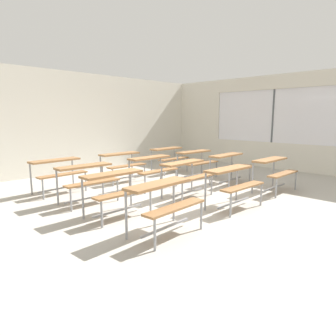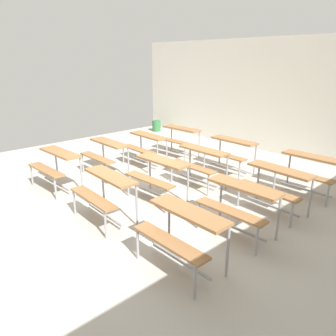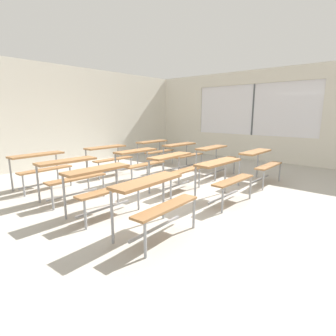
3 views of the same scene
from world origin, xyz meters
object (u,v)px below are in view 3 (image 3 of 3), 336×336
(desk_bench_r2c1, at_px, (139,158))
(desk_bench_r3c2, at_px, (155,147))
(desk_bench_r0c2, at_px, (260,159))
(desk_bench_r1c2, at_px, (215,154))
(desk_bench_r3c1, at_px, (108,154))
(desk_bench_r0c1, at_px, (223,172))
(desk_bench_r2c2, at_px, (182,150))
(desk_bench_r1c0, at_px, (101,180))
(desk_bench_r0c0, at_px, (154,194))
(desk_bench_r2c0, at_px, (70,170))
(desk_bench_r1c1, at_px, (174,164))
(desk_bench_r3c0, at_px, (40,163))

(desk_bench_r2c1, relative_size, desk_bench_r3c2, 0.99)
(desk_bench_r0c2, relative_size, desk_bench_r1c2, 0.99)
(desk_bench_r0c2, bearing_deg, desk_bench_r3c1, 118.25)
(desk_bench_r2c1, distance_m, desk_bench_r3c1, 1.10)
(desk_bench_r0c1, height_order, desk_bench_r2c2, same)
(desk_bench_r1c0, relative_size, desk_bench_r2c2, 0.98)
(desk_bench_r0c0, height_order, desk_bench_r2c2, same)
(desk_bench_r0c2, height_order, desk_bench_r2c1, same)
(desk_bench_r0c1, height_order, desk_bench_r2c0, same)
(desk_bench_r0c2, distance_m, desk_bench_r3c1, 3.75)
(desk_bench_r1c0, distance_m, desk_bench_r2c2, 3.63)
(desk_bench_r1c0, height_order, desk_bench_r3c2, same)
(desk_bench_r2c2, relative_size, desk_bench_r3c2, 1.02)
(desk_bench_r0c0, height_order, desk_bench_r3c2, same)
(desk_bench_r1c1, bearing_deg, desk_bench_r1c2, -0.46)
(desk_bench_r2c1, xyz_separation_m, desk_bench_r3c2, (1.71, 1.14, 0.00))
(desk_bench_r0c2, height_order, desk_bench_r3c1, same)
(desk_bench_r1c2, relative_size, desk_bench_r3c1, 1.00)
(desk_bench_r2c0, xyz_separation_m, desk_bench_r3c2, (3.45, 1.15, 0.00))
(desk_bench_r3c0, bearing_deg, desk_bench_r0c2, -46.43)
(desk_bench_r1c2, height_order, desk_bench_r3c1, same)
(desk_bench_r2c0, xyz_separation_m, desk_bench_r3c0, (-0.04, 1.17, 0.00))
(desk_bench_r1c1, xyz_separation_m, desk_bench_r3c2, (1.73, 2.23, 0.00))
(desk_bench_r0c0, xyz_separation_m, desk_bench_r0c2, (3.49, 0.00, 0.00))
(desk_bench_r2c2, bearing_deg, desk_bench_r2c0, -176.95)
(desk_bench_r0c0, xyz_separation_m, desk_bench_r1c2, (3.48, 1.17, 0.00))
(desk_bench_r3c1, bearing_deg, desk_bench_r3c2, 2.55)
(desk_bench_r1c1, bearing_deg, desk_bench_r0c2, -35.06)
(desk_bench_r0c1, distance_m, desk_bench_r2c0, 2.81)
(desk_bench_r2c0, height_order, desk_bench_r3c1, same)
(desk_bench_r3c0, relative_size, desk_bench_r3c1, 1.01)
(desk_bench_r1c0, distance_m, desk_bench_r3c1, 2.78)
(desk_bench_r2c2, bearing_deg, desk_bench_r3c2, 90.30)
(desk_bench_r0c0, relative_size, desk_bench_r1c1, 1.01)
(desk_bench_r2c2, height_order, desk_bench_r3c2, same)
(desk_bench_r2c1, relative_size, desk_bench_r3c0, 0.98)
(desk_bench_r2c2, distance_m, desk_bench_r3c1, 2.04)
(desk_bench_r3c2, bearing_deg, desk_bench_r3c0, 178.90)
(desk_bench_r2c2, bearing_deg, desk_bench_r1c0, -159.94)
(desk_bench_r0c2, height_order, desk_bench_r1c1, same)
(desk_bench_r0c1, relative_size, desk_bench_r0c2, 1.01)
(desk_bench_r2c0, distance_m, desk_bench_r3c2, 3.64)
(desk_bench_r1c0, relative_size, desk_bench_r3c2, 0.99)
(desk_bench_r1c2, height_order, desk_bench_r3c0, same)
(desk_bench_r0c2, relative_size, desk_bench_r2c0, 0.99)
(desk_bench_r1c1, distance_m, desk_bench_r2c2, 2.02)
(desk_bench_r2c1, bearing_deg, desk_bench_r1c0, -149.17)
(desk_bench_r0c1, relative_size, desk_bench_r3c2, 1.01)
(desk_bench_r0c1, relative_size, desk_bench_r2c0, 1.00)
(desk_bench_r3c0, bearing_deg, desk_bench_r1c1, -54.36)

